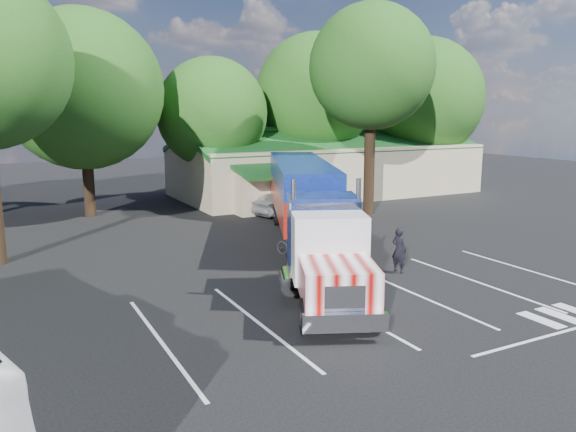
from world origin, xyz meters
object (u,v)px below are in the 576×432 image
semi_truck (306,201)px  bicycle (293,246)px  silver_sedan (285,204)px  woman (399,250)px

semi_truck → bicycle: semi_truck is taller
semi_truck → bicycle: bearing=-121.6°
bicycle → silver_sedan: size_ratio=0.43×
bicycle → silver_sedan: bearing=39.4°
semi_truck → woman: size_ratio=10.37×
silver_sedan → woman: bearing=156.7°
semi_truck → woman: bearing=-49.1°
semi_truck → woman: semi_truck is taller
semi_truck → silver_sedan: size_ratio=4.44×
woman → bicycle: bearing=14.7°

